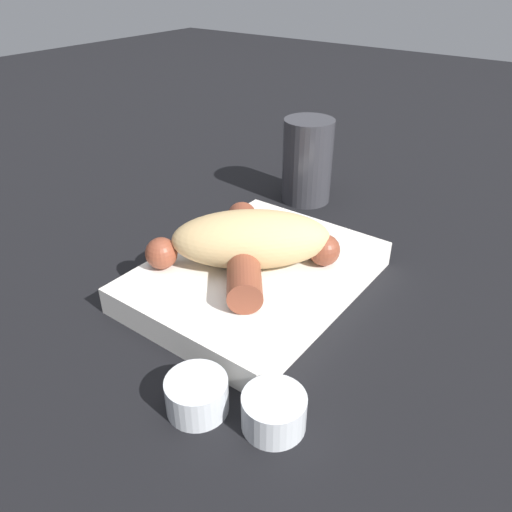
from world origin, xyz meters
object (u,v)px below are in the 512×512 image
sausage (243,252)px  condiment_cup_far (274,413)px  drink_glass (307,161)px  condiment_cup_near (197,396)px  bread_roll (250,239)px  food_tray (256,276)px

sausage → condiment_cup_far: size_ratio=3.29×
sausage → condiment_cup_far: (0.13, 0.13, -0.03)m
sausage → drink_glass: drink_glass is taller
drink_glass → condiment_cup_near: bearing=19.9°
condiment_cup_far → condiment_cup_near: bearing=-68.7°
condiment_cup_near → drink_glass: (-0.38, -0.14, 0.04)m
condiment_cup_far → bread_roll: bearing=-137.3°
condiment_cup_far → drink_glass: (-0.36, -0.19, 0.04)m
drink_glass → food_tray: bearing=18.9°
food_tray → bread_roll: bearing=-76.9°
food_tray → drink_glass: (-0.22, -0.07, 0.04)m
bread_roll → food_tray: bearing=103.1°
bread_roll → sausage: bearing=-22.6°
food_tray → condiment_cup_near: bearing=21.3°
food_tray → condiment_cup_far: same height
sausage → drink_glass: (-0.23, -0.07, 0.01)m
condiment_cup_far → drink_glass: bearing=-151.4°
condiment_cup_near → condiment_cup_far: 0.06m
sausage → condiment_cup_near: size_ratio=3.29×
food_tray → condiment_cup_far: 0.18m
sausage → condiment_cup_far: sausage is taller
sausage → condiment_cup_near: sausage is taller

